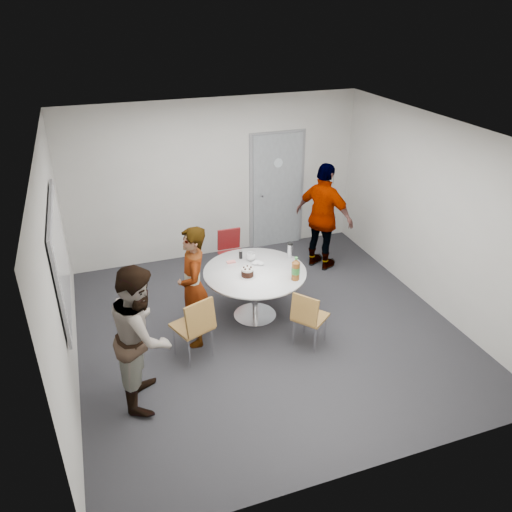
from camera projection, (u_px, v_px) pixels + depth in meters
name	position (u px, v px, depth m)	size (l,w,h in m)	color
floor	(267.00, 328.00, 6.92)	(5.00, 5.00, 0.00)	#232226
ceiling	(269.00, 134.00, 5.67)	(5.00, 5.00, 0.00)	silver
wall_back	(216.00, 180.00, 8.39)	(5.00, 5.00, 0.00)	#B0ACA7
wall_left	(58.00, 273.00, 5.56)	(5.00, 5.00, 0.00)	#B0ACA7
wall_right	(434.00, 215.00, 7.03)	(5.00, 5.00, 0.00)	#B0ACA7
wall_front	(372.00, 362.00, 4.20)	(5.00, 5.00, 0.00)	#B0ACA7
door	(277.00, 191.00, 8.84)	(1.02, 0.17, 2.12)	slate
whiteboard	(60.00, 257.00, 5.69)	(0.04, 1.90, 1.25)	slate
table	(257.00, 277.00, 6.89)	(1.42, 1.42, 1.07)	white
chair_near_left	(196.00, 323.00, 6.09)	(0.55, 0.58, 0.89)	brown
chair_near_right	(308.00, 315.00, 6.35)	(0.56, 0.55, 0.80)	brown
chair_far	(231.00, 249.00, 7.99)	(0.39, 0.42, 0.81)	maroon
person_main	(194.00, 287.00, 6.31)	(0.60, 0.39, 1.64)	#A5C6EA
person_left	(142.00, 335.00, 5.38)	(0.82, 0.64, 1.68)	white
person_right	(324.00, 217.00, 8.10)	(1.06, 0.44, 1.80)	black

